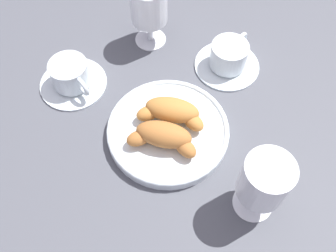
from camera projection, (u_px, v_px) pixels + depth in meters
name	position (u px, v px, depth m)	size (l,w,h in m)	color
ground_plane	(178.00, 123.00, 0.72)	(2.20, 2.20, 0.00)	#4C4F56
pastry_plate	(168.00, 131.00, 0.70)	(0.23, 0.23, 0.02)	silver
croissant_large	(172.00, 111.00, 0.68)	(0.13, 0.09, 0.04)	#BC7A38
croissant_small	(163.00, 137.00, 0.66)	(0.13, 0.09, 0.04)	#AD6B33
coffee_cup_near	(229.00, 58.00, 0.77)	(0.14, 0.14, 0.06)	silver
coffee_cup_far	(71.00, 77.00, 0.75)	(0.14, 0.14, 0.06)	silver
juice_glass_left	(264.00, 182.00, 0.56)	(0.08, 0.08, 0.14)	white
juice_glass_right	(149.00, 6.00, 0.75)	(0.08, 0.08, 0.14)	white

